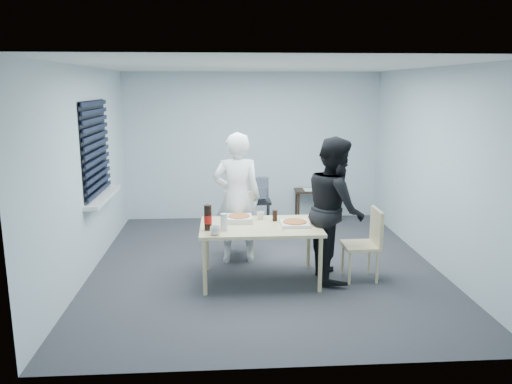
{
  "coord_description": "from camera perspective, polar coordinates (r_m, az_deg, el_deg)",
  "views": [
    {
      "loc": [
        -0.54,
        -6.33,
        2.36
      ],
      "look_at": [
        -0.1,
        0.1,
        0.98
      ],
      "focal_mm": 35.0,
      "sensor_mm": 36.0,
      "label": 1
    }
  ],
  "objects": [
    {
      "name": "rubber_band",
      "position": [
        5.83,
        3.05,
        -4.42
      ],
      "size": [
        0.06,
        0.06,
        0.0
      ],
      "primitive_type": "torus",
      "rotation": [
        0.0,
        0.0,
        0.42
      ],
      "color": "red",
      "rests_on": "dining_table"
    },
    {
      "name": "pizza_box_b",
      "position": [
        6.07,
        4.45,
        -3.57
      ],
      "size": [
        0.34,
        0.34,
        0.05
      ],
      "rotation": [
        0.0,
        0.0,
        -0.02
      ],
      "color": "white",
      "rests_on": "dining_table"
    },
    {
      "name": "backpack",
      "position": [
        8.2,
        0.45,
        0.28
      ],
      "size": [
        0.28,
        0.2,
        0.39
      ],
      "rotation": [
        0.0,
        0.0,
        -0.09
      ],
      "color": "slate",
      "rests_on": "stool"
    },
    {
      "name": "stool",
      "position": [
        8.27,
        0.44,
        -1.73
      ],
      "size": [
        0.36,
        0.36,
        0.5
      ],
      "color": "black",
      "rests_on": "ground"
    },
    {
      "name": "cola_glass",
      "position": [
        6.22,
        2.17,
        -2.73
      ],
      "size": [
        0.08,
        0.08,
        0.14
      ],
      "primitive_type": "cylinder",
      "rotation": [
        0.0,
        0.0,
        0.41
      ],
      "color": "black",
      "rests_on": "dining_table"
    },
    {
      "name": "papers",
      "position": [
        8.93,
        6.18,
        0.28
      ],
      "size": [
        0.31,
        0.35,
        0.0
      ],
      "primitive_type": "cube",
      "rotation": [
        0.0,
        0.0,
        -0.39
      ],
      "color": "white",
      "rests_on": "side_table"
    },
    {
      "name": "chair_far",
      "position": [
        7.07,
        -1.87,
        -3.11
      ],
      "size": [
        0.42,
        0.42,
        0.89
      ],
      "color": "beige",
      "rests_on": "ground"
    },
    {
      "name": "person_white",
      "position": [
        6.68,
        -2.18,
        -0.71
      ],
      "size": [
        0.65,
        0.42,
        1.77
      ],
      "primitive_type": "imported",
      "rotation": [
        0.0,
        0.0,
        3.14
      ],
      "color": "white",
      "rests_on": "ground"
    },
    {
      "name": "person_black",
      "position": [
        6.18,
        8.99,
        -1.9
      ],
      "size": [
        0.47,
        0.86,
        1.77
      ],
      "primitive_type": "imported",
      "rotation": [
        0.0,
        0.0,
        1.57
      ],
      "color": "black",
      "rests_on": "ground"
    },
    {
      "name": "mug_b",
      "position": [
        6.31,
        0.53,
        -2.69
      ],
      "size": [
        0.1,
        0.1,
        0.09
      ],
      "primitive_type": "imported",
      "color": "silver",
      "rests_on": "dining_table"
    },
    {
      "name": "soda_bottle",
      "position": [
        5.84,
        -5.51,
        -2.98
      ],
      "size": [
        0.09,
        0.09,
        0.3
      ],
      "rotation": [
        0.0,
        0.0,
        -0.05
      ],
      "color": "black",
      "rests_on": "dining_table"
    },
    {
      "name": "dining_table",
      "position": [
        6.06,
        0.5,
        -4.36
      ],
      "size": [
        1.45,
        0.92,
        0.71
      ],
      "color": "beige",
      "rests_on": "ground"
    },
    {
      "name": "pizza_box_a",
      "position": [
        6.21,
        -1.92,
        -3.04
      ],
      "size": [
        0.31,
        0.31,
        0.08
      ],
      "rotation": [
        0.0,
        0.0,
        0.24
      ],
      "color": "white",
      "rests_on": "dining_table"
    },
    {
      "name": "mug_a",
      "position": [
        5.67,
        -4.68,
        -4.42
      ],
      "size": [
        0.17,
        0.17,
        0.1
      ],
      "primitive_type": "imported",
      "rotation": [
        0.0,
        0.0,
        0.52
      ],
      "color": "silver",
      "rests_on": "dining_table"
    },
    {
      "name": "side_table",
      "position": [
        8.98,
        7.1,
        -0.22
      ],
      "size": [
        0.82,
        0.36,
        0.55
      ],
      "color": "#38251C",
      "rests_on": "ground"
    },
    {
      "name": "chair_right",
      "position": [
        6.31,
        12.64,
        -5.28
      ],
      "size": [
        0.42,
        0.42,
        0.89
      ],
      "color": "beige",
      "rests_on": "ground"
    },
    {
      "name": "black_box",
      "position": [
        9.01,
        8.48,
        0.52
      ],
      "size": [
        0.15,
        0.11,
        0.06
      ],
      "primitive_type": "cube",
      "rotation": [
        0.0,
        0.0,
        -0.0
      ],
      "color": "black",
      "rests_on": "side_table"
    },
    {
      "name": "room",
      "position": [
        6.99,
        -17.59,
        3.94
      ],
      "size": [
        5.0,
        5.0,
        5.0
      ],
      "color": "#333338",
      "rests_on": "ground"
    },
    {
      "name": "plastic_cups",
      "position": [
        5.82,
        -3.67,
        -3.45
      ],
      "size": [
        0.1,
        0.1,
        0.2
      ],
      "primitive_type": "cylinder",
      "rotation": [
        0.0,
        0.0,
        -0.28
      ],
      "color": "silver",
      "rests_on": "dining_table"
    }
  ]
}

